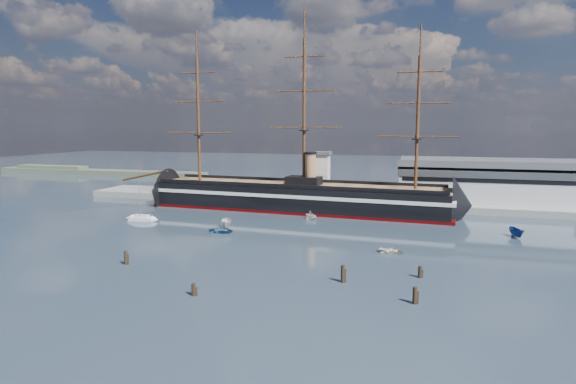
# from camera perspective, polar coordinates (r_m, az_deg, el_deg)

# --- Properties ---
(ground) EXTENTS (600.00, 600.00, 0.00)m
(ground) POSITION_cam_1_polar(r_m,az_deg,el_deg) (124.81, -0.53, -3.75)
(ground) COLOR #223245
(ground) RESTS_ON ground
(quay) EXTENTS (180.00, 18.00, 2.00)m
(quay) POSITION_cam_1_polar(r_m,az_deg,el_deg) (157.06, 6.84, -1.41)
(quay) COLOR slate
(quay) RESTS_ON ground
(warehouse) EXTENTS (63.00, 21.00, 11.60)m
(warehouse) POSITION_cam_1_polar(r_m,az_deg,el_deg) (159.31, 24.42, 0.98)
(warehouse) COLOR #B7BABC
(warehouse) RESTS_ON ground
(quay_tower) EXTENTS (5.00, 5.00, 15.00)m
(quay_tower) POSITION_cam_1_polar(r_m,az_deg,el_deg) (154.21, 4.15, 2.11)
(quay_tower) COLOR silver
(quay_tower) RESTS_ON ground
(shoreline) EXTENTS (120.00, 10.00, 4.00)m
(shoreline) POSITION_cam_1_polar(r_m,az_deg,el_deg) (275.94, -22.94, 2.30)
(shoreline) COLOR #3F4C38
(shoreline) RESTS_ON ground
(warship) EXTENTS (113.33, 21.47, 53.94)m
(warship) POSITION_cam_1_polar(r_m,az_deg,el_deg) (144.01, 0.44, -0.56)
(warship) COLOR black
(warship) RESTS_ON ground
(sailboat) EXTENTS (7.25, 2.46, 11.45)m
(sailboat) POSITION_cam_1_polar(r_m,az_deg,el_deg) (134.09, -16.93, -2.96)
(sailboat) COLOR white
(sailboat) RESTS_ON ground
(motorboat_a) EXTENTS (8.17, 5.19, 3.07)m
(motorboat_a) POSITION_cam_1_polar(r_m,az_deg,el_deg) (119.17, -7.34, -4.37)
(motorboat_a) COLOR silver
(motorboat_a) RESTS_ON ground
(motorboat_b) EXTENTS (1.72, 3.79, 1.73)m
(motorboat_b) POSITION_cam_1_polar(r_m,az_deg,el_deg) (115.14, -7.88, -4.81)
(motorboat_b) COLOR #2D507F
(motorboat_b) RESTS_ON ground
(motorboat_d) EXTENTS (6.33, 7.21, 2.48)m
(motorboat_d) POSITION_cam_1_polar(r_m,az_deg,el_deg) (130.89, 2.71, -3.21)
(motorboat_d) COLOR silver
(motorboat_d) RESTS_ON ground
(motorboat_e) EXTENTS (1.80, 3.34, 1.48)m
(motorboat_e) POSITION_cam_1_polar(r_m,az_deg,el_deg) (98.39, 12.17, -7.10)
(motorboat_e) COLOR beige
(motorboat_e) RESTS_ON ground
(motorboat_f) EXTENTS (6.90, 4.11, 2.60)m
(motorboat_f) POSITION_cam_1_polar(r_m,az_deg,el_deg) (121.34, 25.44, -4.85)
(motorboat_f) COLOR navy
(motorboat_f) RESTS_ON ground
(piling_near_left) EXTENTS (0.64, 0.64, 3.24)m
(piling_near_left) POSITION_cam_1_polar(r_m,az_deg,el_deg) (93.47, -18.64, -8.13)
(piling_near_left) COLOR black
(piling_near_left) RESTS_ON ground
(piling_near_mid) EXTENTS (0.64, 0.64, 2.60)m
(piling_near_mid) POSITION_cam_1_polar(r_m,az_deg,el_deg) (74.53, -11.11, -11.95)
(piling_near_mid) COLOR black
(piling_near_mid) RESTS_ON ground
(piling_near_right) EXTENTS (0.64, 0.64, 3.57)m
(piling_near_right) POSITION_cam_1_polar(r_m,az_deg,el_deg) (79.46, 6.49, -10.59)
(piling_near_right) COLOR black
(piling_near_right) RESTS_ON ground
(piling_far_right) EXTENTS (0.64, 0.64, 2.67)m
(piling_far_right) POSITION_cam_1_polar(r_m,az_deg,el_deg) (84.24, 15.35, -9.75)
(piling_far_right) COLOR black
(piling_far_right) RESTS_ON ground
(piling_extra) EXTENTS (0.64, 0.64, 3.18)m
(piling_extra) POSITION_cam_1_polar(r_m,az_deg,el_deg) (72.33, 14.77, -12.69)
(piling_extra) COLOR black
(piling_extra) RESTS_ON ground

